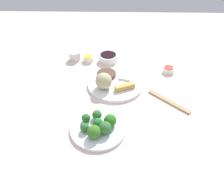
# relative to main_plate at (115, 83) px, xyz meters

# --- Properties ---
(tabletop) EXTENTS (2.20, 2.20, 0.02)m
(tabletop) POSITION_rel_main_plate_xyz_m (-0.03, 0.00, -0.02)
(tabletop) COLOR beige
(tabletop) RESTS_ON ground
(main_plate) EXTENTS (0.28, 0.28, 0.02)m
(main_plate) POSITION_rel_main_plate_xyz_m (0.00, 0.00, 0.00)
(main_plate) COLOR white
(main_plate) RESTS_ON tabletop
(rice_scoop) EXTENTS (0.08, 0.08, 0.08)m
(rice_scoop) POSITION_rel_main_plate_xyz_m (0.06, 0.05, 0.05)
(rice_scoop) COLOR tan
(rice_scoop) RESTS_ON main_plate
(spring_roll) EXTENTS (0.10, 0.06, 0.03)m
(spring_roll) POSITION_rel_main_plate_xyz_m (-0.05, 0.06, 0.02)
(spring_roll) COLOR gold
(spring_roll) RESTS_ON main_plate
(crab_rangoon_wonton) EXTENTS (0.08, 0.09, 0.01)m
(crab_rangoon_wonton) POSITION_rel_main_plate_xyz_m (-0.06, -0.05, 0.01)
(crab_rangoon_wonton) COLOR beige
(crab_rangoon_wonton) RESTS_ON main_plate
(stir_fry_heap) EXTENTS (0.10, 0.10, 0.02)m
(stir_fry_heap) POSITION_rel_main_plate_xyz_m (0.05, -0.06, 0.02)
(stir_fry_heap) COLOR #503323
(stir_fry_heap) RESTS_ON main_plate
(broccoli_plate) EXTENTS (0.23, 0.23, 0.01)m
(broccoli_plate) POSITION_rel_main_plate_xyz_m (0.07, 0.30, -0.00)
(broccoli_plate) COLOR white
(broccoli_plate) RESTS_ON tabletop
(broccoli_floret_0) EXTENTS (0.04, 0.04, 0.04)m
(broccoli_floret_0) POSITION_rel_main_plate_xyz_m (0.07, 0.25, 0.03)
(broccoli_floret_0) COLOR #336B2F
(broccoli_floret_0) RESTS_ON broccoli_plate
(broccoli_floret_1) EXTENTS (0.04, 0.04, 0.04)m
(broccoli_floret_1) POSITION_rel_main_plate_xyz_m (0.07, 0.30, 0.03)
(broccoli_floret_1) COLOR #24732D
(broccoli_floret_1) RESTS_ON broccoli_plate
(broccoli_floret_2) EXTENTS (0.05, 0.05, 0.05)m
(broccoli_floret_2) POSITION_rel_main_plate_xyz_m (0.02, 0.29, 0.03)
(broccoli_floret_2) COLOR #2B721F
(broccoli_floret_2) RESTS_ON broccoli_plate
(broccoli_floret_3) EXTENTS (0.05, 0.05, 0.05)m
(broccoli_floret_3) POSITION_rel_main_plate_xyz_m (0.08, 0.35, 0.03)
(broccoli_floret_3) COLOR #3A7422
(broccoli_floret_3) RESTS_ON broccoli_plate
(broccoli_floret_4) EXTENTS (0.04, 0.04, 0.04)m
(broccoli_floret_4) POSITION_rel_main_plate_xyz_m (0.12, 0.27, 0.02)
(broccoli_floret_4) COLOR #286E27
(broccoli_floret_4) RESTS_ON broccoli_plate
(broccoli_floret_5) EXTENTS (0.05, 0.05, 0.05)m
(broccoli_floret_5) POSITION_rel_main_plate_xyz_m (0.04, 0.33, 0.03)
(broccoli_floret_5) COLOR #306C2E
(broccoli_floret_5) RESTS_ON broccoli_plate
(broccoli_floret_6) EXTENTS (0.04, 0.04, 0.04)m
(broccoli_floret_6) POSITION_rel_main_plate_xyz_m (0.12, 0.32, 0.02)
(broccoli_floret_6) COLOR #2D6932
(broccoli_floret_6) RESTS_ON broccoli_plate
(soy_sauce_bowl) EXTENTS (0.11, 0.11, 0.04)m
(soy_sauce_bowl) POSITION_rel_main_plate_xyz_m (0.04, -0.24, 0.01)
(soy_sauce_bowl) COLOR white
(soy_sauce_bowl) RESTS_ON tabletop
(soy_sauce_bowl_liquid) EXTENTS (0.09, 0.09, 0.00)m
(soy_sauce_bowl_liquid) POSITION_rel_main_plate_xyz_m (0.04, -0.24, 0.03)
(soy_sauce_bowl_liquid) COLOR black
(soy_sauce_bowl_liquid) RESTS_ON soy_sauce_bowl
(sauce_ramekin_hot_mustard) EXTENTS (0.06, 0.06, 0.03)m
(sauce_ramekin_hot_mustard) POSITION_rel_main_plate_xyz_m (0.16, -0.23, 0.01)
(sauce_ramekin_hot_mustard) COLOR white
(sauce_ramekin_hot_mustard) RESTS_ON tabletop
(sauce_ramekin_hot_mustard_liquid) EXTENTS (0.05, 0.05, 0.00)m
(sauce_ramekin_hot_mustard_liquid) POSITION_rel_main_plate_xyz_m (0.16, -0.23, 0.02)
(sauce_ramekin_hot_mustard_liquid) COLOR gold
(sauce_ramekin_hot_mustard_liquid) RESTS_ON sauce_ramekin_hot_mustard
(sauce_ramekin_sweet_and_sour) EXTENTS (0.06, 0.06, 0.03)m
(sauce_ramekin_sweet_and_sour) POSITION_rel_main_plate_xyz_m (-0.29, -0.12, 0.01)
(sauce_ramekin_sweet_and_sour) COLOR white
(sauce_ramekin_sweet_and_sour) RESTS_ON tabletop
(sauce_ramekin_sweet_and_sour_liquid) EXTENTS (0.05, 0.05, 0.00)m
(sauce_ramekin_sweet_and_sour_liquid) POSITION_rel_main_plate_xyz_m (-0.29, -0.12, 0.02)
(sauce_ramekin_sweet_and_sour_liquid) COLOR red
(sauce_ramekin_sweet_and_sour_liquid) RESTS_ON sauce_ramekin_sweet_and_sour
(teacup) EXTENTS (0.07, 0.07, 0.05)m
(teacup) POSITION_rel_main_plate_xyz_m (0.25, -0.25, 0.02)
(teacup) COLOR silver
(teacup) RESTS_ON tabletop
(chopsticks_pair) EXTENTS (0.18, 0.17, 0.01)m
(chopsticks_pair) POSITION_rel_main_plate_xyz_m (-0.25, 0.13, -0.00)
(chopsticks_pair) COLOR #A18151
(chopsticks_pair) RESTS_ON tabletop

